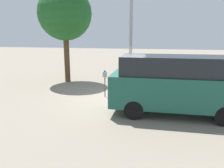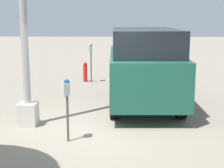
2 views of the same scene
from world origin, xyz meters
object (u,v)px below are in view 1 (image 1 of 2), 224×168
object	(u,v)px
parking_meter_near	(105,77)
street_tree	(65,14)
lamp_post	(130,55)
parked_van	(176,83)

from	to	relation	value
parking_meter_near	street_tree	distance (m)	5.61
lamp_post	street_tree	distance (m)	5.33
parking_meter_near	parked_van	size ratio (longest dim) A/B	0.27
lamp_post	parked_van	bearing A→B (deg)	-53.01
parking_meter_near	parked_van	bearing A→B (deg)	-34.94
lamp_post	street_tree	size ratio (longest dim) A/B	0.97
parking_meter_near	parked_van	xyz separation A→B (m)	(3.26, -1.75, 0.23)
parked_van	parking_meter_near	bearing A→B (deg)	150.18
parking_meter_near	street_tree	size ratio (longest dim) A/B	0.22
parked_van	street_tree	world-z (taller)	street_tree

